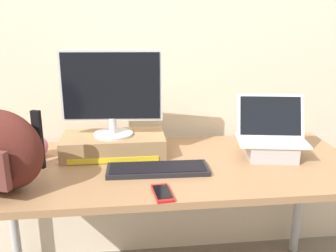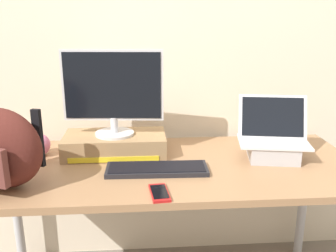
% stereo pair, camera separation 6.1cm
% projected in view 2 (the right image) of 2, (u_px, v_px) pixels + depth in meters
% --- Properties ---
extents(back_wall, '(7.00, 0.10, 2.60)m').
position_uv_depth(back_wall, '(161.00, 33.00, 1.99)').
color(back_wall, beige).
rests_on(back_wall, ground).
extents(desk, '(1.75, 0.75, 0.74)m').
position_uv_depth(desk, '(168.00, 178.00, 1.71)').
color(desk, '#99704C').
rests_on(desk, ground).
extents(toner_box_yellow, '(0.49, 0.25, 0.10)m').
position_uv_depth(toner_box_yellow, '(115.00, 144.00, 1.81)').
color(toner_box_yellow, '#9E7A51').
rests_on(toner_box_yellow, desk).
extents(desktop_monitor, '(0.47, 0.19, 0.41)m').
position_uv_depth(desktop_monitor, '(113.00, 92.00, 1.73)').
color(desktop_monitor, silver).
rests_on(desktop_monitor, toner_box_yellow).
extents(open_laptop, '(0.35, 0.27, 0.29)m').
position_uv_depth(open_laptop, '(273.00, 145.00, 1.75)').
color(open_laptop, '#ADADB2').
rests_on(open_laptop, desk).
extents(external_keyboard, '(0.44, 0.16, 0.02)m').
position_uv_depth(external_keyboard, '(157.00, 169.00, 1.60)').
color(external_keyboard, black).
rests_on(external_keyboard, desk).
extents(messenger_backpack, '(0.40, 0.30, 0.32)m').
position_uv_depth(messenger_backpack, '(0.00, 149.00, 1.42)').
color(messenger_backpack, '#4C1E19').
rests_on(messenger_backpack, desk).
extents(coffee_mug, '(0.13, 0.08, 0.10)m').
position_uv_depth(coffee_mug, '(4.00, 150.00, 1.71)').
color(coffee_mug, silver).
rests_on(coffee_mug, desk).
extents(cell_phone, '(0.08, 0.15, 0.01)m').
position_uv_depth(cell_phone, '(159.00, 193.00, 1.40)').
color(cell_phone, red).
rests_on(cell_phone, desk).
extents(plush_toy, '(0.11, 0.11, 0.11)m').
position_uv_depth(plush_toy, '(39.00, 145.00, 1.78)').
color(plush_toy, '#CC7099').
rests_on(plush_toy, desk).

